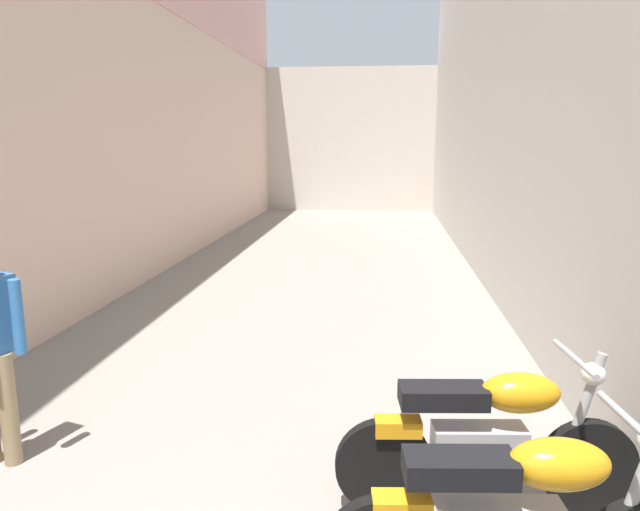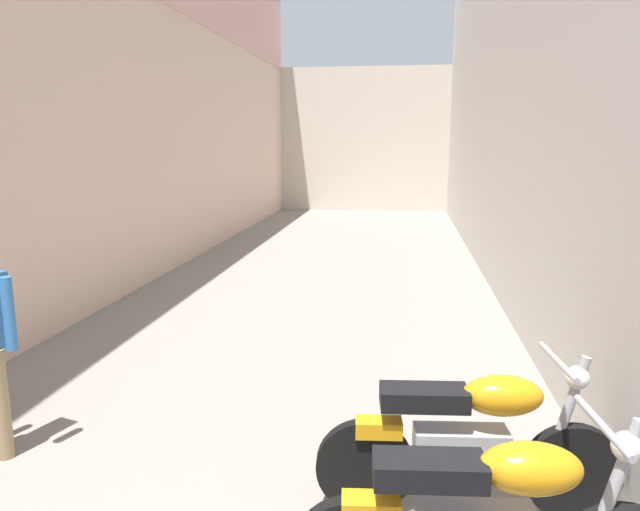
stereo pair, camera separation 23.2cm
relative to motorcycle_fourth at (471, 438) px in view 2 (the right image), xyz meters
The scene contains 5 objects.
ground_plane 4.57m from the motorcycle_fourth, 113.05° to the left, with size 35.50×35.50×0.00m, color gray.
building_left 8.51m from the motorcycle_fourth, 127.35° to the left, with size 0.45×19.50×8.07m.
building_right 7.06m from the motorcycle_fourth, 79.54° to the left, with size 0.45×19.50×7.44m.
building_far_end 17.11m from the motorcycle_fourth, 95.99° to the left, with size 8.43×2.00×4.59m, color beige.
motorcycle_fourth is the anchor object (origin of this frame).
Camera 2 is at (1.34, 0.24, 2.26)m, focal length 32.88 mm.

